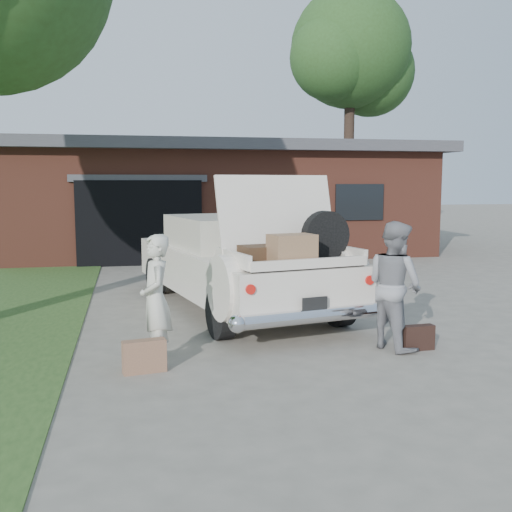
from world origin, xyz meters
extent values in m
plane|color=gray|center=(0.00, 0.00, 0.00)|extent=(90.00, 90.00, 0.00)
cube|color=brown|center=(1.00, 11.50, 1.50)|extent=(12.00, 7.00, 3.00)
cube|color=#4C4C51|center=(1.00, 11.50, 3.15)|extent=(12.80, 7.80, 0.30)
cube|color=black|center=(-1.50, 8.05, 1.10)|extent=(3.20, 0.30, 2.20)
cube|color=#4C4C51|center=(-1.50, 7.98, 2.25)|extent=(3.50, 0.12, 0.18)
cube|color=black|center=(4.50, 7.98, 1.60)|extent=(1.40, 0.08, 1.00)
cylinder|color=#38281E|center=(7.49, 16.80, 3.09)|extent=(0.44, 0.44, 6.18)
sphere|color=#2B5724|center=(7.49, 16.80, 7.73)|extent=(5.00, 5.00, 5.00)
sphere|color=#2B5724|center=(8.61, 17.29, 6.84)|extent=(3.75, 3.75, 3.75)
sphere|color=#2B5724|center=(6.49, 16.17, 7.18)|extent=(3.50, 3.50, 3.50)
cube|color=silver|center=(0.00, 2.23, 0.67)|extent=(3.07, 5.65, 0.70)
cube|color=beige|center=(-0.07, 2.55, 1.28)|extent=(2.16, 2.45, 0.56)
cube|color=black|center=(-0.27, 3.54, 1.26)|extent=(1.64, 0.42, 0.47)
cube|color=black|center=(0.14, 1.55, 1.26)|extent=(1.64, 0.42, 0.47)
cylinder|color=black|center=(-0.56, 0.26, 0.35)|extent=(0.37, 0.74, 0.71)
cylinder|color=black|center=(1.29, 0.64, 0.35)|extent=(0.37, 0.74, 0.71)
cylinder|color=black|center=(-1.29, 3.83, 0.35)|extent=(0.37, 0.74, 0.71)
cylinder|color=black|center=(0.56, 4.21, 0.35)|extent=(0.37, 0.74, 0.71)
cylinder|color=silver|center=(0.55, -0.44, 0.43)|extent=(2.19, 0.63, 0.19)
cylinder|color=#A5140F|center=(-0.33, -0.54, 0.83)|extent=(0.15, 0.13, 0.13)
cylinder|color=#A5140F|center=(1.39, -0.19, 0.83)|extent=(0.15, 0.13, 0.13)
cube|color=black|center=(0.55, -0.46, 0.59)|extent=(0.36, 0.09, 0.18)
cube|color=black|center=(0.41, 0.24, 1.04)|extent=(1.86, 1.49, 0.04)
cube|color=silver|center=(-0.43, 0.07, 1.14)|extent=(0.30, 1.17, 0.19)
cube|color=silver|center=(1.25, 0.42, 1.14)|extent=(0.30, 1.17, 0.19)
cube|color=silver|center=(0.53, -0.33, 1.10)|extent=(1.69, 0.41, 0.13)
cube|color=silver|center=(0.32, 0.67, 1.65)|extent=(1.83, 0.71, 1.20)
cube|color=#48301E|center=(0.08, 0.23, 1.17)|extent=(0.79, 0.60, 0.23)
cube|color=#9B714F|center=(0.33, -0.12, 1.26)|extent=(0.65, 0.50, 0.41)
cube|color=black|center=(0.61, 0.42, 1.16)|extent=(0.75, 0.57, 0.21)
cylinder|color=black|center=(0.94, 0.30, 1.41)|extent=(0.71, 0.31, 0.69)
imported|color=beige|center=(-1.48, -0.69, 0.77)|extent=(0.42, 0.60, 1.55)
imported|color=gray|center=(1.57, -0.64, 0.83)|extent=(0.85, 0.96, 1.66)
cube|color=#93654A|center=(-1.64, -1.00, 0.19)|extent=(0.51, 0.24, 0.38)
cube|color=black|center=(1.84, -0.80, 0.16)|extent=(0.43, 0.16, 0.32)
camera|label=1|loc=(-1.77, -7.72, 2.15)|focal=42.00mm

